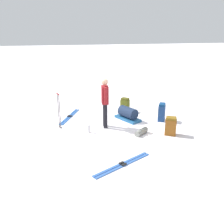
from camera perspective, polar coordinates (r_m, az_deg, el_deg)
ground_plane at (r=8.35m, az=0.00°, el=-4.55°), size 80.00×80.00×0.00m
skier_standing at (r=8.45m, az=-1.61°, el=2.63°), size 0.57×0.25×1.70m
ski_pair_near at (r=6.49m, az=2.44°, el=-11.84°), size 1.02×1.67×0.05m
ski_pair_far at (r=9.83m, az=-9.62°, el=-1.02°), size 1.70×0.86×0.05m
backpack_large_dark at (r=10.28m, az=2.96°, el=1.65°), size 0.39×0.40×0.56m
backpack_bright at (r=8.26m, az=13.22°, el=-3.15°), size 0.40×0.44×0.60m
backpack_small_spare at (r=9.40m, az=11.25°, el=-0.06°), size 0.42×0.37×0.66m
ski_poles_planted_near at (r=8.56m, az=-11.98°, el=0.63°), size 0.23×0.12×1.25m
gear_sled at (r=9.35m, az=3.64°, el=-0.45°), size 1.11×0.88×0.49m
sleeping_mat_rolled at (r=8.19m, az=6.69°, el=-4.49°), size 0.49×0.53×0.18m
thermos_bottle at (r=8.29m, az=-5.26°, el=-3.83°), size 0.07×0.07×0.26m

